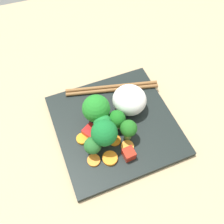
{
  "coord_description": "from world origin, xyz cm",
  "views": [
    {
      "loc": [
        9.95,
        26.71,
        49.49
      ],
      "look_at": [
        0.12,
        -1.88,
        3.27
      ],
      "focal_mm": 40.3,
      "sensor_mm": 36.0,
      "label": 1
    }
  ],
  "objects_px": {
    "rice_mound": "(129,100)",
    "carrot_slice_4": "(94,160)",
    "square_plate": "(115,125)",
    "broccoli_floret_1": "(96,109)",
    "chopstick_pair": "(112,88)"
  },
  "relations": [
    {
      "from": "broccoli_floret_1",
      "to": "chopstick_pair",
      "type": "distance_m",
      "value": 0.1
    },
    {
      "from": "rice_mound",
      "to": "square_plate",
      "type": "bearing_deg",
      "value": 34.04
    },
    {
      "from": "square_plate",
      "to": "chopstick_pair",
      "type": "bearing_deg",
      "value": -104.73
    },
    {
      "from": "rice_mound",
      "to": "chopstick_pair",
      "type": "bearing_deg",
      "value": -73.9
    },
    {
      "from": "rice_mound",
      "to": "carrot_slice_4",
      "type": "bearing_deg",
      "value": 40.86
    },
    {
      "from": "carrot_slice_4",
      "to": "broccoli_floret_1",
      "type": "bearing_deg",
      "value": -111.35
    },
    {
      "from": "rice_mound",
      "to": "broccoli_floret_1",
      "type": "relative_size",
      "value": 0.96
    },
    {
      "from": "square_plate",
      "to": "broccoli_floret_1",
      "type": "distance_m",
      "value": 0.07
    },
    {
      "from": "broccoli_floret_1",
      "to": "carrot_slice_4",
      "type": "bearing_deg",
      "value": 68.65
    },
    {
      "from": "rice_mound",
      "to": "broccoli_floret_1",
      "type": "bearing_deg",
      "value": 6.71
    },
    {
      "from": "square_plate",
      "to": "carrot_slice_4",
      "type": "relative_size",
      "value": 9.72
    },
    {
      "from": "square_plate",
      "to": "broccoli_floret_1",
      "type": "relative_size",
      "value": 3.26
    },
    {
      "from": "broccoli_floret_1",
      "to": "chopstick_pair",
      "type": "bearing_deg",
      "value": -129.36
    },
    {
      "from": "rice_mound",
      "to": "carrot_slice_4",
      "type": "xyz_separation_m",
      "value": [
        0.11,
        0.1,
        -0.03
      ]
    },
    {
      "from": "broccoli_floret_1",
      "to": "rice_mound",
      "type": "bearing_deg",
      "value": -173.29
    }
  ]
}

